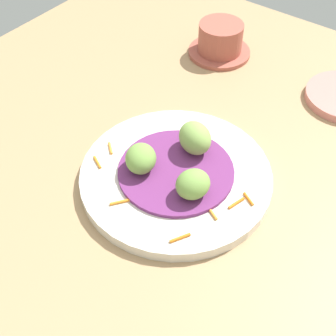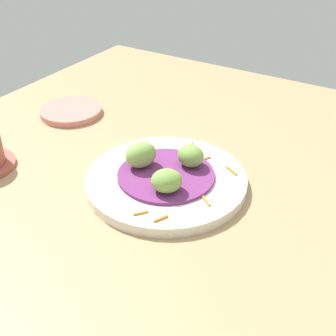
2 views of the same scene
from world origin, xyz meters
TOP-DOWN VIEW (x-y plane):
  - table_surface at (0.00, 0.00)cm, footprint 110.00×110.00cm
  - main_plate at (-2.88, 1.15)cm, footprint 27.89×27.89cm
  - cabbage_bed at (-2.88, 1.15)cm, footprint 16.80×16.80cm
  - carrot_garnish at (-1.03, -2.89)cm, footprint 23.90×12.92cm
  - guac_scoop_left at (1.57, -1.13)cm, footprint 5.55×5.91cm
  - guac_scoop_center at (-3.13, 6.15)cm, footprint 7.06×6.62cm
  - guac_scoop_right at (-7.08, -1.56)cm, footprint 6.53×6.70cm
  - terracotta_bowl at (-15.75, 33.12)cm, footprint 12.01×12.01cm

SIDE VIEW (x-z plane):
  - table_surface at x=0.00cm, z-range 0.00..2.00cm
  - main_plate at x=-2.88cm, z-range 2.00..3.81cm
  - carrot_garnish at x=-1.03cm, z-range 3.81..4.21cm
  - cabbage_bed at x=-2.88cm, z-range 3.81..4.41cm
  - terracotta_bowl at x=-15.75cm, z-range 1.68..8.05cm
  - guac_scoop_right at x=-7.08cm, z-range 4.41..8.23cm
  - guac_scoop_left at x=1.57cm, z-range 4.41..8.31cm
  - guac_scoop_center at x=-3.13cm, z-range 4.41..9.04cm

